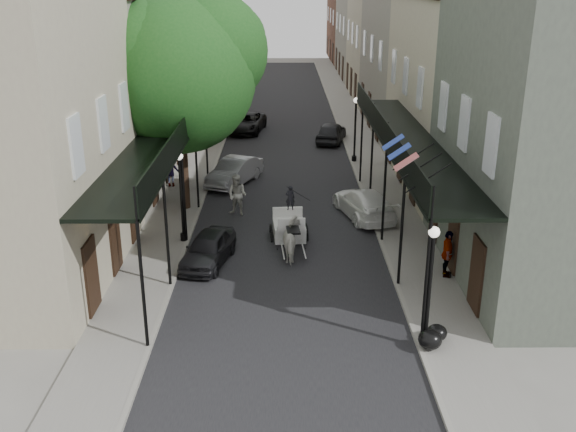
{
  "coord_description": "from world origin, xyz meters",
  "views": [
    {
      "loc": [
        -0.01,
        -18.23,
        10.21
      ],
      "look_at": [
        0.15,
        4.83,
        1.6
      ],
      "focal_mm": 40.0,
      "sensor_mm": 36.0,
      "label": 1
    }
  ],
  "objects_px": {
    "tree_far": "(218,50)",
    "lamppost_left": "(181,195)",
    "tree_near": "(188,68)",
    "car_left_far": "(247,123)",
    "lamppost_right_near": "(430,285)",
    "car_left_mid": "(234,171)",
    "carriage": "(288,214)",
    "pedestrian_sidewalk_right": "(447,254)",
    "horse": "(293,240)",
    "pedestrian_sidewalk_left": "(171,170)",
    "pedestrian_walking": "(237,195)",
    "car_left_near": "(208,248)",
    "car_right_far": "(331,132)",
    "lamppost_right_far": "(355,128)",
    "car_right_near": "(364,203)"
  },
  "relations": [
    {
      "from": "lamppost_right_near",
      "to": "carriage",
      "type": "distance_m",
      "value": 9.67
    },
    {
      "from": "lamppost_right_far",
      "to": "car_left_near",
      "type": "bearing_deg",
      "value": -116.47
    },
    {
      "from": "pedestrian_sidewalk_left",
      "to": "car_left_near",
      "type": "bearing_deg",
      "value": 108.19
    },
    {
      "from": "car_left_near",
      "to": "pedestrian_sidewalk_left",
      "type": "bearing_deg",
      "value": 119.62
    },
    {
      "from": "tree_far",
      "to": "lamppost_right_far",
      "type": "distance_m",
      "value": 11.05
    },
    {
      "from": "tree_near",
      "to": "car_left_mid",
      "type": "bearing_deg",
      "value": 67.32
    },
    {
      "from": "car_right_near",
      "to": "lamppost_left",
      "type": "bearing_deg",
      "value": 6.84
    },
    {
      "from": "car_left_near",
      "to": "car_left_far",
      "type": "xyz_separation_m",
      "value": [
        0.27,
        22.05,
        0.04
      ]
    },
    {
      "from": "lamppost_right_near",
      "to": "car_left_mid",
      "type": "height_order",
      "value": "lamppost_right_near"
    },
    {
      "from": "tree_near",
      "to": "car_left_near",
      "type": "distance_m",
      "value": 8.63
    },
    {
      "from": "horse",
      "to": "pedestrian_sidewalk_left",
      "type": "relative_size",
      "value": 1.03
    },
    {
      "from": "lamppost_right_far",
      "to": "pedestrian_walking",
      "type": "distance_m",
      "value": 10.76
    },
    {
      "from": "tree_far",
      "to": "car_right_near",
      "type": "xyz_separation_m",
      "value": [
        7.85,
        -15.18,
        -5.19
      ]
    },
    {
      "from": "lamppost_right_near",
      "to": "lamppost_left",
      "type": "height_order",
      "value": "same"
    },
    {
      "from": "lamppost_left",
      "to": "car_left_near",
      "type": "height_order",
      "value": "lamppost_left"
    },
    {
      "from": "lamppost_right_near",
      "to": "horse",
      "type": "relative_size",
      "value": 2.1
    },
    {
      "from": "tree_near",
      "to": "lamppost_right_near",
      "type": "xyz_separation_m",
      "value": [
        8.3,
        -12.18,
        -4.44
      ]
    },
    {
      "from": "horse",
      "to": "carriage",
      "type": "relative_size",
      "value": 0.71
    },
    {
      "from": "horse",
      "to": "pedestrian_walking",
      "type": "height_order",
      "value": "pedestrian_walking"
    },
    {
      "from": "pedestrian_sidewalk_right",
      "to": "car_left_near",
      "type": "height_order",
      "value": "pedestrian_sidewalk_right"
    },
    {
      "from": "horse",
      "to": "pedestrian_walking",
      "type": "xyz_separation_m",
      "value": [
        -2.47,
        4.84,
        0.21
      ]
    },
    {
      "from": "pedestrian_sidewalk_right",
      "to": "car_left_far",
      "type": "distance_m",
      "value": 24.93
    },
    {
      "from": "pedestrian_sidewalk_left",
      "to": "car_left_near",
      "type": "relative_size",
      "value": 0.48
    },
    {
      "from": "tree_near",
      "to": "car_left_near",
      "type": "relative_size",
      "value": 2.7
    },
    {
      "from": "pedestrian_sidewalk_left",
      "to": "tree_far",
      "type": "bearing_deg",
      "value": -97.45
    },
    {
      "from": "tree_near",
      "to": "tree_far",
      "type": "bearing_deg",
      "value": 90.19
    },
    {
      "from": "car_left_mid",
      "to": "car_right_far",
      "type": "xyz_separation_m",
      "value": [
        5.7,
        9.02,
        0.0
      ]
    },
    {
      "from": "pedestrian_walking",
      "to": "lamppost_right_far",
      "type": "bearing_deg",
      "value": 79.27
    },
    {
      "from": "lamppost_left",
      "to": "car_left_near",
      "type": "xyz_separation_m",
      "value": [
        1.23,
        -2.0,
        -1.44
      ]
    },
    {
      "from": "lamppost_left",
      "to": "horse",
      "type": "distance_m",
      "value": 4.89
    },
    {
      "from": "car_left_mid",
      "to": "car_left_far",
      "type": "xyz_separation_m",
      "value": [
        -0.0,
        12.05,
        -0.03
      ]
    },
    {
      "from": "pedestrian_sidewalk_left",
      "to": "tree_near",
      "type": "bearing_deg",
      "value": 118.02
    },
    {
      "from": "pedestrian_sidewalk_left",
      "to": "pedestrian_walking",
      "type": "bearing_deg",
      "value": 133.39
    },
    {
      "from": "lamppost_left",
      "to": "car_right_far",
      "type": "xyz_separation_m",
      "value": [
        7.2,
        17.02,
        -1.38
      ]
    },
    {
      "from": "tree_far",
      "to": "pedestrian_sidewalk_left",
      "type": "height_order",
      "value": "tree_far"
    },
    {
      "from": "tree_far",
      "to": "pedestrian_sidewalk_right",
      "type": "relative_size",
      "value": 4.96
    },
    {
      "from": "pedestrian_sidewalk_right",
      "to": "car_right_near",
      "type": "height_order",
      "value": "pedestrian_sidewalk_right"
    },
    {
      "from": "lamppost_right_far",
      "to": "car_right_far",
      "type": "relative_size",
      "value": 0.94
    },
    {
      "from": "lamppost_right_near",
      "to": "horse",
      "type": "bearing_deg",
      "value": 120.17
    },
    {
      "from": "carriage",
      "to": "pedestrian_walking",
      "type": "xyz_separation_m",
      "value": [
        -2.29,
        2.52,
        -0.02
      ]
    },
    {
      "from": "tree_near",
      "to": "car_left_far",
      "type": "height_order",
      "value": "tree_near"
    },
    {
      "from": "car_left_far",
      "to": "car_right_near",
      "type": "height_order",
      "value": "car_left_far"
    },
    {
      "from": "lamppost_right_near",
      "to": "car_left_mid",
      "type": "distance_m",
      "value": 17.4
    },
    {
      "from": "pedestrian_sidewalk_right",
      "to": "car_left_near",
      "type": "bearing_deg",
      "value": 92.08
    },
    {
      "from": "tree_far",
      "to": "lamppost_left",
      "type": "bearing_deg",
      "value": -89.54
    },
    {
      "from": "lamppost_right_near",
      "to": "tree_far",
      "type": "bearing_deg",
      "value": 107.68
    },
    {
      "from": "horse",
      "to": "lamppost_right_near",
      "type": "bearing_deg",
      "value": 115.8
    },
    {
      "from": "pedestrian_sidewalk_left",
      "to": "car_right_far",
      "type": "relative_size",
      "value": 0.43
    },
    {
      "from": "carriage",
      "to": "pedestrian_sidewalk_right",
      "type": "height_order",
      "value": "carriage"
    },
    {
      "from": "car_left_near",
      "to": "car_left_far",
      "type": "relative_size",
      "value": 0.77
    }
  ]
}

